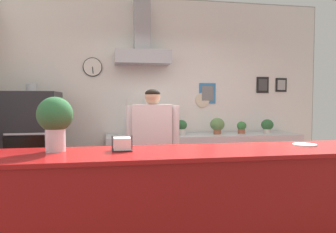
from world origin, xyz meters
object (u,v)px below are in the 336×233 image
object	(u,v)px
potted_thyme	(267,126)
napkin_holder	(122,145)
condiment_plate	(305,145)
potted_rosemary	(217,125)
potted_oregano	(242,127)
espresso_machine	(156,122)
shop_worker	(153,156)
pizza_oven	(33,150)
potted_basil	(181,127)
basil_vase	(55,120)

from	to	relation	value
potted_thyme	napkin_holder	distance (m)	3.17
condiment_plate	napkin_holder	world-z (taller)	napkin_holder
potted_rosemary	potted_oregano	bearing A→B (deg)	2.51
espresso_machine	potted_thyme	bearing A→B (deg)	-0.20
napkin_holder	potted_thyme	bearing A→B (deg)	42.53
potted_oregano	potted_thyme	distance (m)	0.41
napkin_holder	shop_worker	bearing A→B (deg)	69.65
potted_thyme	pizza_oven	bearing A→B (deg)	-177.28
potted_thyme	potted_rosemary	bearing A→B (deg)	177.43
pizza_oven	potted_rosemary	bearing A→B (deg)	4.35
potted_basil	napkin_holder	xyz separation A→B (m)	(-0.95, -2.16, 0.06)
condiment_plate	pizza_oven	bearing A→B (deg)	143.60
potted_oregano	basil_vase	bearing A→B (deg)	-138.61
pizza_oven	potted_oregano	distance (m)	3.07
pizza_oven	espresso_machine	world-z (taller)	pizza_oven
condiment_plate	basil_vase	world-z (taller)	basil_vase
potted_rosemary	condiment_plate	xyz separation A→B (m)	(0.03, -2.18, 0.00)
potted_basil	potted_rosemary	bearing A→B (deg)	1.80
potted_rosemary	basil_vase	xyz separation A→B (m)	(-2.02, -2.12, 0.24)
pizza_oven	basil_vase	bearing A→B (deg)	-72.02
shop_worker	espresso_machine	xyz separation A→B (m)	(0.20, 1.17, 0.29)
pizza_oven	potted_rosemary	world-z (taller)	pizza_oven
espresso_machine	napkin_holder	distance (m)	2.22
pizza_oven	shop_worker	xyz separation A→B (m)	(1.49, -1.00, 0.05)
condiment_plate	espresso_machine	bearing A→B (deg)	114.85
potted_basil	potted_thyme	size ratio (longest dim) A/B	1.02
potted_thyme	napkin_holder	size ratio (longest dim) A/B	1.40
pizza_oven	potted_thyme	distance (m)	3.47
shop_worker	potted_rosemary	bearing A→B (deg)	-123.85
pizza_oven	potted_rosemary	size ratio (longest dim) A/B	6.63
potted_oregano	potted_thyme	xyz separation A→B (m)	(0.41, -0.05, 0.02)
potted_rosemary	potted_basil	xyz separation A→B (m)	(-0.57, -0.02, -0.02)
napkin_holder	potted_basil	bearing A→B (deg)	66.22
pizza_oven	condiment_plate	xyz separation A→B (m)	(2.68, -1.97, 0.28)
espresso_machine	basil_vase	world-z (taller)	basil_vase
espresso_machine	condiment_plate	xyz separation A→B (m)	(0.99, -2.15, -0.06)
espresso_machine	basil_vase	xyz separation A→B (m)	(-1.06, -2.09, 0.17)
potted_oregano	potted_thyme	bearing A→B (deg)	-7.61
shop_worker	potted_basil	distance (m)	1.34
potted_rosemary	condiment_plate	bearing A→B (deg)	-89.12
pizza_oven	napkin_holder	bearing A→B (deg)	-60.38
condiment_plate	potted_basil	bearing A→B (deg)	105.63
espresso_machine	condiment_plate	bearing A→B (deg)	-65.15
potted_basil	basil_vase	size ratio (longest dim) A/B	0.54
espresso_machine	basil_vase	size ratio (longest dim) A/B	1.24
espresso_machine	potted_basil	bearing A→B (deg)	1.82
condiment_plate	basil_vase	distance (m)	2.07
espresso_machine	pizza_oven	bearing A→B (deg)	-174.21
espresso_machine	potted_basil	xyz separation A→B (m)	(0.39, 0.01, -0.08)
potted_thyme	condiment_plate	world-z (taller)	potted_thyme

